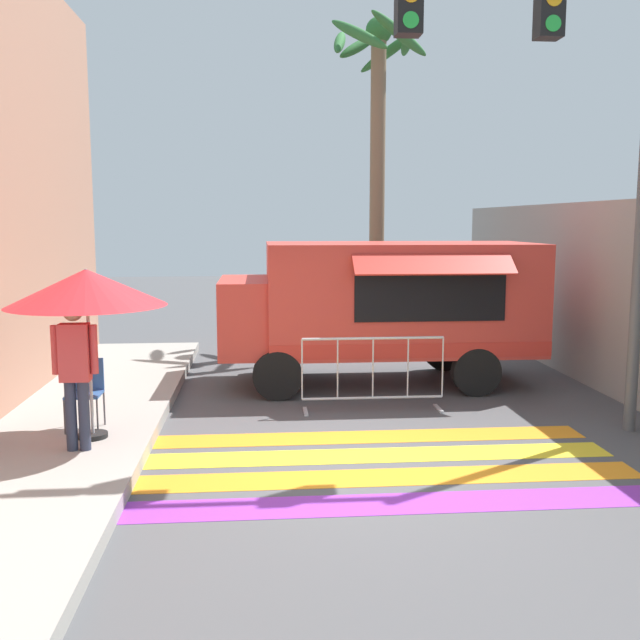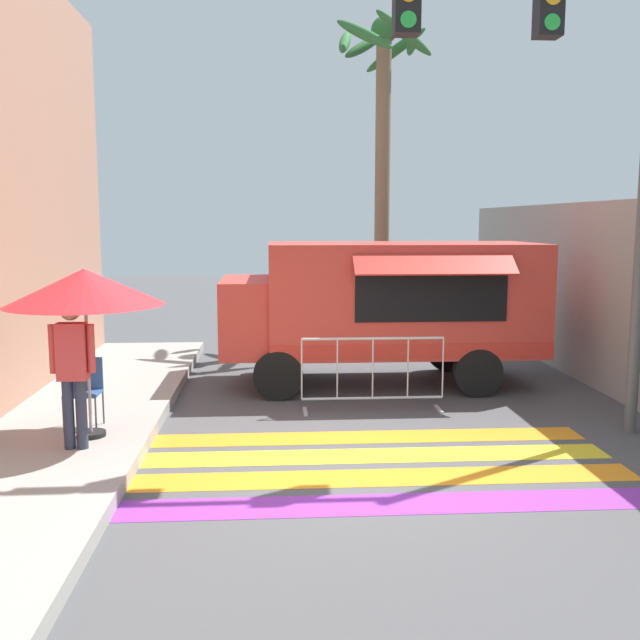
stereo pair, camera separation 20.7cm
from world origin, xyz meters
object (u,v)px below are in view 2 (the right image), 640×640
food_truck (378,301)px  folding_chair (85,386)px  palm_tree (382,122)px  vendor_person (73,364)px  patio_umbrella (85,288)px  barricade_front (373,374)px  traffic_signal_pole (552,79)px

food_truck → folding_chair: (-4.31, -2.98, -0.75)m
food_truck → folding_chair: food_truck is taller
palm_tree → food_truck: bearing=-99.0°
food_truck → vendor_person: bearing=-136.8°
patio_umbrella → barricade_front: bearing=22.9°
vendor_person → barricade_front: size_ratio=0.82×
traffic_signal_pole → patio_umbrella: (-5.86, -0.29, -2.59)m
traffic_signal_pole → palm_tree: 7.57m
patio_umbrella → food_truck: bearing=39.9°
patio_umbrella → palm_tree: (4.81, 7.77, 3.07)m
food_truck → vendor_person: food_truck is taller
traffic_signal_pole → vendor_person: size_ratio=3.64×
patio_umbrella → palm_tree: size_ratio=0.28×
food_truck → folding_chair: bearing=-145.3°
patio_umbrella → vendor_person: bearing=-96.3°
barricade_front → palm_tree: size_ratio=0.29×
vendor_person → food_truck: bearing=60.2°
folding_chair → vendor_person: size_ratio=0.51×
palm_tree → patio_umbrella: bearing=-121.7°
food_truck → traffic_signal_pole: size_ratio=0.84×
barricade_front → vendor_person: bearing=-151.5°
traffic_signal_pole → vendor_person: (-5.91, -0.77, -3.45)m
patio_umbrella → barricade_front: (3.79, 1.60, -1.48)m
patio_umbrella → barricade_front: patio_umbrella is taller
palm_tree → folding_chair: bearing=-124.3°
vendor_person → barricade_front: (3.84, 2.08, -0.63)m
traffic_signal_pole → patio_umbrella: 6.42m
palm_tree → traffic_signal_pole: bearing=-82.0°
traffic_signal_pole → barricade_front: 4.76m
traffic_signal_pole → patio_umbrella: size_ratio=3.06×
food_truck → vendor_person: size_ratio=3.07×
patio_umbrella → palm_tree: palm_tree is taller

